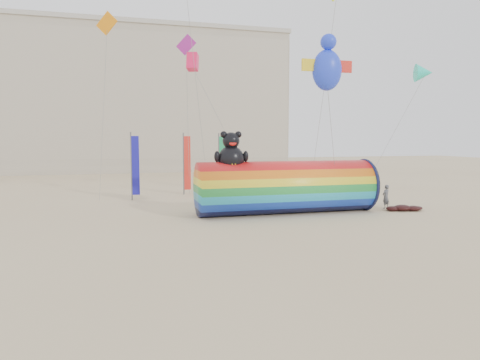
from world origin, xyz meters
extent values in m
plane|color=#CCB58C|center=(0.00, 0.00, 0.00)|extent=(160.00, 160.00, 0.00)
cube|color=#B7AD99|center=(-12.00, 46.00, 10.00)|extent=(60.00, 15.00, 20.00)
cube|color=#28303D|center=(-12.00, 38.44, 10.50)|extent=(59.50, 0.12, 17.00)
cube|color=#B2ADA0|center=(-12.00, 46.00, 20.30)|extent=(60.40, 15.40, 0.60)
cylinder|color=red|center=(4.12, 3.75, 1.65)|extent=(11.29, 3.29, 3.29)
torus|color=#0F1438|center=(9.66, 3.75, 1.65)|extent=(0.23, 3.45, 3.45)
cylinder|color=black|center=(9.79, 3.75, 1.65)|extent=(0.06, 3.26, 3.26)
ellipsoid|color=black|center=(0.55, 3.75, 3.43)|extent=(1.61, 1.44, 1.69)
ellipsoid|color=yellow|center=(0.55, 3.23, 3.34)|extent=(0.83, 0.36, 0.72)
sphere|color=black|center=(0.55, 3.75, 4.56)|extent=(1.04, 1.04, 1.04)
sphere|color=black|center=(0.10, 3.75, 4.94)|extent=(0.41, 0.41, 0.41)
sphere|color=black|center=(1.00, 3.75, 4.94)|extent=(0.41, 0.41, 0.41)
ellipsoid|color=red|center=(0.55, 3.33, 4.42)|extent=(0.46, 0.17, 0.29)
ellipsoid|color=black|center=(-0.35, 3.66, 3.62)|extent=(0.34, 0.34, 0.68)
ellipsoid|color=black|center=(1.44, 3.66, 3.62)|extent=(0.34, 0.34, 0.68)
imported|color=#57595E|center=(11.25, 3.60, 0.80)|extent=(0.69, 0.58, 1.61)
ellipsoid|color=#3D0D0B|center=(11.73, 2.46, 0.20)|extent=(1.17, 0.99, 0.41)
ellipsoid|color=#3D0D0B|center=(12.43, 2.26, 0.17)|extent=(0.99, 0.84, 0.34)
ellipsoid|color=#3D0D0B|center=(11.13, 2.61, 0.16)|extent=(0.91, 0.77, 0.32)
ellipsoid|color=#3D0D0B|center=(12.03, 2.86, 0.14)|extent=(0.78, 0.66, 0.27)
ellipsoid|color=#3D0D0B|center=(12.93, 2.56, 0.13)|extent=(0.73, 0.62, 0.25)
cylinder|color=#59595E|center=(-5.19, 12.15, 2.60)|extent=(0.10, 0.10, 5.20)
cube|color=#1815A3|center=(-4.88, 12.15, 2.65)|extent=(0.56, 0.06, 4.50)
cylinder|color=#59595E|center=(-0.90, 14.46, 2.60)|extent=(0.10, 0.10, 5.20)
cube|color=red|center=(-0.59, 14.46, 2.65)|extent=(0.56, 0.06, 4.50)
cylinder|color=#59595E|center=(2.74, 17.23, 2.60)|extent=(0.10, 0.10, 5.20)
cube|color=#179A56|center=(3.05, 17.23, 2.65)|extent=(0.56, 0.06, 4.50)
ellipsoid|color=#213DF0|center=(4.66, -0.54, 8.26)|extent=(1.60, 1.24, 2.13)
cube|color=#A42399|center=(-1.30, 9.28, 11.25)|extent=(0.86, 0.06, 1.20)
cube|color=#FD1C57|center=(-1.03, 8.21, 9.90)|extent=(0.70, 0.70, 1.12)
cone|color=#1CE1BE|center=(17.27, 7.97, 9.86)|extent=(1.42, 1.42, 1.28)
cube|color=orange|center=(-6.53, 7.34, 11.86)|extent=(0.86, 0.06, 1.20)
camera|label=1|loc=(-5.68, -21.33, 4.69)|focal=32.00mm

